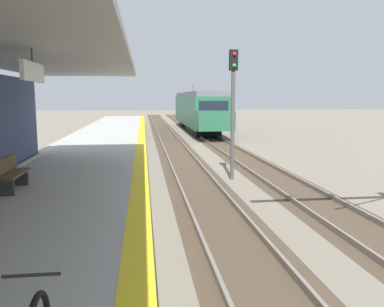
% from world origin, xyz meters
% --- Properties ---
extents(station_platform, '(5.00, 80.00, 0.91)m').
position_xyz_m(station_platform, '(-2.50, 16.00, 0.45)').
color(station_platform, '#A8A8A3').
rests_on(station_platform, ground).
extents(track_pair_nearest_platform, '(2.34, 120.00, 0.16)m').
position_xyz_m(track_pair_nearest_platform, '(1.90, 20.00, 0.05)').
color(track_pair_nearest_platform, '#4C3D2D').
rests_on(track_pair_nearest_platform, ground).
extents(track_pair_middle, '(2.34, 120.00, 0.16)m').
position_xyz_m(track_pair_middle, '(5.30, 20.00, 0.05)').
color(track_pair_middle, '#4C3D2D').
rests_on(track_pair_middle, ground).
extents(approaching_train, '(2.93, 19.60, 4.76)m').
position_xyz_m(approaching_train, '(5.30, 41.91, 2.18)').
color(approaching_train, '#286647').
rests_on(approaching_train, ground).
extents(rail_signal_post, '(0.32, 0.34, 5.20)m').
position_xyz_m(rail_signal_post, '(3.46, 18.87, 3.19)').
color(rail_signal_post, '#4C4C4C').
rests_on(rail_signal_post, ground).
extents(platform_bench, '(0.45, 1.60, 0.88)m').
position_xyz_m(platform_bench, '(-3.61, 14.09, 1.37)').
color(platform_bench, brown).
rests_on(platform_bench, station_platform).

